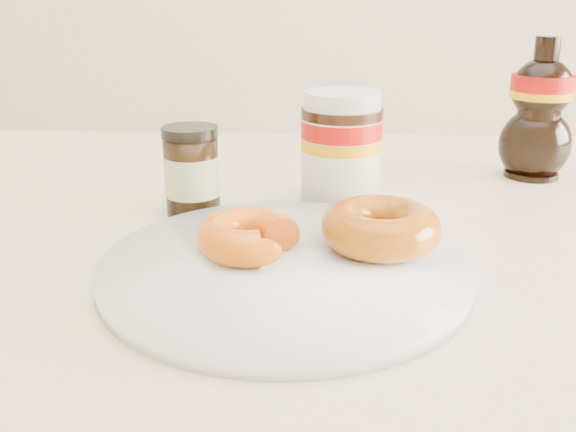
{
  "coord_description": "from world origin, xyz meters",
  "views": [
    {
      "loc": [
        -0.03,
        -0.48,
        0.98
      ],
      "look_at": [
        -0.06,
        0.05,
        0.79
      ],
      "focal_mm": 40.0,
      "sensor_mm": 36.0,
      "label": 1
    }
  ],
  "objects_px": {
    "plate": "(285,267)",
    "syrup_bottle": "(539,109)",
    "dark_jar": "(192,172)",
    "donut_bitten": "(248,236)",
    "nutella_jar": "(341,144)",
    "dining_table": "(348,311)",
    "donut_whole": "(380,227)"
  },
  "relations": [
    {
      "from": "plate",
      "to": "dark_jar",
      "type": "relative_size",
      "value": 3.28
    },
    {
      "from": "dining_table",
      "to": "donut_whole",
      "type": "height_order",
      "value": "donut_whole"
    },
    {
      "from": "dining_table",
      "to": "plate",
      "type": "height_order",
      "value": "plate"
    },
    {
      "from": "syrup_bottle",
      "to": "dining_table",
      "type": "bearing_deg",
      "value": -137.71
    },
    {
      "from": "plate",
      "to": "syrup_bottle",
      "type": "relative_size",
      "value": 1.77
    },
    {
      "from": "donut_whole",
      "to": "syrup_bottle",
      "type": "bearing_deg",
      "value": 52.76
    },
    {
      "from": "dining_table",
      "to": "donut_whole",
      "type": "relative_size",
      "value": 13.75
    },
    {
      "from": "donut_bitten",
      "to": "plate",
      "type": "bearing_deg",
      "value": -34.81
    },
    {
      "from": "nutella_jar",
      "to": "syrup_bottle",
      "type": "distance_m",
      "value": 0.27
    },
    {
      "from": "dining_table",
      "to": "donut_bitten",
      "type": "bearing_deg",
      "value": -136.17
    },
    {
      "from": "donut_bitten",
      "to": "donut_whole",
      "type": "bearing_deg",
      "value": -3.22
    },
    {
      "from": "donut_bitten",
      "to": "donut_whole",
      "type": "relative_size",
      "value": 0.86
    },
    {
      "from": "plate",
      "to": "donut_whole",
      "type": "relative_size",
      "value": 2.98
    },
    {
      "from": "donut_bitten",
      "to": "dark_jar",
      "type": "bearing_deg",
      "value": 105.18
    },
    {
      "from": "dining_table",
      "to": "dark_jar",
      "type": "distance_m",
      "value": 0.21
    },
    {
      "from": "donut_whole",
      "to": "syrup_bottle",
      "type": "height_order",
      "value": "syrup_bottle"
    },
    {
      "from": "donut_bitten",
      "to": "nutella_jar",
      "type": "distance_m",
      "value": 0.2
    },
    {
      "from": "plate",
      "to": "syrup_bottle",
      "type": "distance_m",
      "value": 0.43
    },
    {
      "from": "nutella_jar",
      "to": "donut_bitten",
      "type": "bearing_deg",
      "value": -114.03
    },
    {
      "from": "dining_table",
      "to": "syrup_bottle",
      "type": "height_order",
      "value": "syrup_bottle"
    },
    {
      "from": "syrup_bottle",
      "to": "donut_bitten",
      "type": "bearing_deg",
      "value": -137.28
    },
    {
      "from": "nutella_jar",
      "to": "dark_jar",
      "type": "relative_size",
      "value": 1.33
    },
    {
      "from": "plate",
      "to": "nutella_jar",
      "type": "bearing_deg",
      "value": 75.63
    },
    {
      "from": "dining_table",
      "to": "syrup_bottle",
      "type": "distance_m",
      "value": 0.36
    },
    {
      "from": "plate",
      "to": "donut_whole",
      "type": "bearing_deg",
      "value": 21.41
    },
    {
      "from": "donut_bitten",
      "to": "dark_jar",
      "type": "height_order",
      "value": "dark_jar"
    },
    {
      "from": "plate",
      "to": "syrup_bottle",
      "type": "xyz_separation_m",
      "value": [
        0.29,
        0.31,
        0.08
      ]
    },
    {
      "from": "dark_jar",
      "to": "donut_bitten",
      "type": "bearing_deg",
      "value": -62.05
    },
    {
      "from": "dining_table",
      "to": "nutella_jar",
      "type": "height_order",
      "value": "nutella_jar"
    },
    {
      "from": "dark_jar",
      "to": "syrup_bottle",
      "type": "bearing_deg",
      "value": 21.87
    },
    {
      "from": "donut_whole",
      "to": "dark_jar",
      "type": "relative_size",
      "value": 1.1
    },
    {
      "from": "plate",
      "to": "donut_whole",
      "type": "xyz_separation_m",
      "value": [
        0.08,
        0.03,
        0.03
      ]
    }
  ]
}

